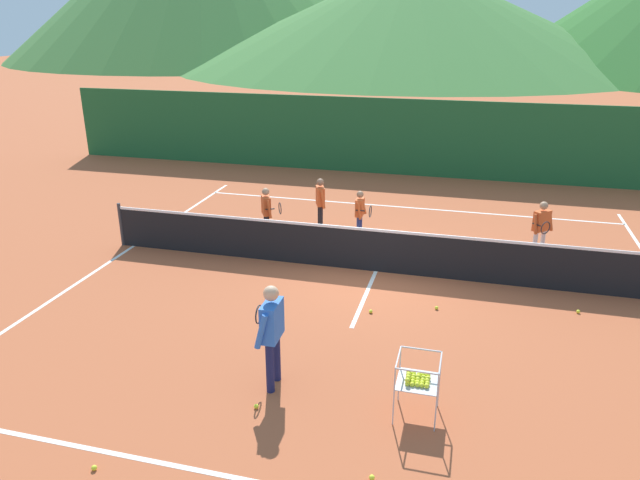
# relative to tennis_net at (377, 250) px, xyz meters

# --- Properties ---
(ground_plane) EXTENTS (120.00, 120.00, 0.00)m
(ground_plane) POSITION_rel_tennis_net_xyz_m (0.00, 0.00, -0.50)
(ground_plane) COLOR #B25633
(line_baseline_far) EXTENTS (11.78, 0.08, 0.01)m
(line_baseline_far) POSITION_rel_tennis_net_xyz_m (0.00, 4.71, -0.50)
(line_baseline_far) COLOR white
(line_baseline_far) RESTS_ON ground
(line_sideline_west) EXTENTS (0.08, 11.19, 0.01)m
(line_sideline_west) POSITION_rel_tennis_net_xyz_m (-5.89, 0.00, -0.50)
(line_sideline_west) COLOR white
(line_sideline_west) RESTS_ON ground
(line_service_center) EXTENTS (0.08, 5.14, 0.01)m
(line_service_center) POSITION_rel_tennis_net_xyz_m (0.00, 0.00, -0.50)
(line_service_center) COLOR white
(line_service_center) RESTS_ON ground
(tennis_net) EXTENTS (12.42, 0.08, 1.05)m
(tennis_net) POSITION_rel_tennis_net_xyz_m (0.00, 0.00, 0.00)
(tennis_net) COLOR #333338
(tennis_net) RESTS_ON ground
(instructor) EXTENTS (0.43, 0.74, 1.64)m
(instructor) POSITION_rel_tennis_net_xyz_m (-0.78, -4.55, 0.49)
(instructor) COLOR #191E4C
(instructor) RESTS_ON ground
(student_0) EXTENTS (0.63, 0.53, 1.31)m
(student_0) POSITION_rel_tennis_net_xyz_m (-2.92, 1.26, 0.29)
(student_0) COLOR black
(student_0) RESTS_ON ground
(student_1) EXTENTS (0.36, 0.56, 1.36)m
(student_1) POSITION_rel_tennis_net_xyz_m (-1.84, 2.26, 0.32)
(student_1) COLOR black
(student_1) RESTS_ON ground
(student_2) EXTENTS (0.40, 0.60, 1.23)m
(student_2) POSITION_rel_tennis_net_xyz_m (-0.73, 1.85, 0.24)
(student_2) COLOR navy
(student_2) RESTS_ON ground
(student_3) EXTENTS (0.50, 0.69, 1.34)m
(student_3) POSITION_rel_tennis_net_xyz_m (3.44, 1.68, 0.31)
(student_3) COLOR silver
(student_3) RESTS_ON ground
(ball_cart) EXTENTS (0.58, 0.58, 0.90)m
(ball_cart) POSITION_rel_tennis_net_xyz_m (1.35, -4.73, 0.08)
(ball_cart) COLOR #B7B7BC
(ball_cart) RESTS_ON ground
(tennis_ball_0) EXTENTS (0.07, 0.07, 0.07)m
(tennis_ball_0) POSITION_rel_tennis_net_xyz_m (0.23, -1.92, -0.47)
(tennis_ball_0) COLOR yellow
(tennis_ball_0) RESTS_ON ground
(tennis_ball_1) EXTENTS (0.07, 0.07, 0.07)m
(tennis_ball_1) POSITION_rel_tennis_net_xyz_m (3.97, -0.94, -0.47)
(tennis_ball_1) COLOR yellow
(tennis_ball_1) RESTS_ON ground
(tennis_ball_3) EXTENTS (0.07, 0.07, 0.07)m
(tennis_ball_3) POSITION_rel_tennis_net_xyz_m (-0.83, -5.15, -0.47)
(tennis_ball_3) COLOR yellow
(tennis_ball_3) RESTS_ON ground
(tennis_ball_4) EXTENTS (0.07, 0.07, 0.07)m
(tennis_ball_4) POSITION_rel_tennis_net_xyz_m (-2.32, -6.79, -0.47)
(tennis_ball_4) COLOR yellow
(tennis_ball_4) RESTS_ON ground
(tennis_ball_5) EXTENTS (0.07, 0.07, 0.07)m
(tennis_ball_5) POSITION_rel_tennis_net_xyz_m (0.99, -6.09, -0.47)
(tennis_ball_5) COLOR yellow
(tennis_ball_5) RESTS_ON ground
(tennis_ball_6) EXTENTS (0.07, 0.07, 0.07)m
(tennis_ball_6) POSITION_rel_tennis_net_xyz_m (1.41, -1.46, -0.47)
(tennis_ball_6) COLOR yellow
(tennis_ball_6) RESTS_ON ground
(windscreen_fence) EXTENTS (25.92, 0.08, 2.59)m
(windscreen_fence) POSITION_rel_tennis_net_xyz_m (0.00, 8.42, 0.80)
(windscreen_fence) COLOR #1E5B2D
(windscreen_fence) RESTS_ON ground
(hill_2) EXTENTS (48.35, 48.35, 10.41)m
(hill_2) POSITION_rel_tennis_net_xyz_m (-5.58, 53.24, 4.70)
(hill_2) COLOR #427A38
(hill_2) RESTS_ON ground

